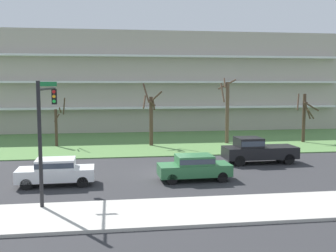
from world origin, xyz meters
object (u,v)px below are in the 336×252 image
at_px(traffic_signal_mast, 46,118).
at_px(sedan_white_center_right, 56,171).
at_px(tree_center, 227,109).
at_px(sedan_green_center_left, 194,166).
at_px(tree_left, 151,116).
at_px(tree_right, 305,116).
at_px(pickup_black_near_left, 257,150).
at_px(tree_far_left, 57,125).

bearing_deg(traffic_signal_mast, sedan_white_center_right, 88.91).
bearing_deg(tree_center, sedan_green_center_left, -113.74).
relative_size(tree_left, traffic_signal_mast, 0.98).
bearing_deg(tree_right, pickup_black_near_left, -132.47).
bearing_deg(tree_far_left, sedan_white_center_right, -83.21).
xyz_separation_m(tree_right, sedan_white_center_right, (-22.27, -13.61, -1.84)).
bearing_deg(tree_far_left, tree_center, -1.14).
xyz_separation_m(tree_left, tree_center, (7.50, 0.41, 0.53)).
bearing_deg(tree_center, sedan_white_center_right, -135.66).
distance_m(tree_far_left, tree_left, 8.74).
distance_m(tree_far_left, traffic_signal_mast, 17.29).
distance_m(tree_center, pickup_black_near_left, 9.93).
height_order(tree_center, sedan_white_center_right, tree_center).
bearing_deg(traffic_signal_mast, tree_right, 36.05).
bearing_deg(sedan_green_center_left, tree_left, 93.33).
relative_size(tree_far_left, sedan_green_center_left, 1.03).
height_order(tree_left, tree_right, tree_left).
xyz_separation_m(tree_far_left, sedan_green_center_left, (9.96, -14.44, -1.21)).
bearing_deg(tree_right, tree_center, 176.23).
distance_m(tree_right, pickup_black_near_left, 12.47).
bearing_deg(sedan_green_center_left, pickup_black_near_left, 36.28).
height_order(tree_right, sedan_white_center_right, tree_right).
xyz_separation_m(sedan_green_center_left, sedan_white_center_right, (-8.24, -0.00, 0.00)).
bearing_deg(tree_left, sedan_green_center_left, -84.65).
height_order(tree_far_left, pickup_black_near_left, tree_far_left).
height_order(tree_right, traffic_signal_mast, traffic_signal_mast).
height_order(tree_left, sedan_green_center_left, tree_left).
bearing_deg(tree_center, tree_right, -3.77).
bearing_deg(pickup_black_near_left, tree_right, -133.85).
xyz_separation_m(tree_right, sedan_green_center_left, (-14.03, -13.61, -1.84)).
bearing_deg(tree_right, sedan_green_center_left, -135.88).
xyz_separation_m(tree_left, sedan_green_center_left, (1.28, -13.71, -1.98)).
xyz_separation_m(tree_far_left, tree_center, (16.17, -0.32, 1.30)).
relative_size(tree_right, traffic_signal_mast, 0.81).
bearing_deg(tree_far_left, sedan_green_center_left, -55.41).
xyz_separation_m(tree_left, traffic_signal_mast, (-7.01, -16.35, 1.32)).
bearing_deg(sedan_white_center_right, tree_left, 61.59).
xyz_separation_m(pickup_black_near_left, sedan_green_center_left, (-5.69, -4.49, -0.14)).
distance_m(tree_left, tree_right, 15.32).
xyz_separation_m(sedan_green_center_left, traffic_signal_mast, (-8.29, -2.64, 3.30)).
relative_size(tree_far_left, pickup_black_near_left, 0.85).
xyz_separation_m(sedan_white_center_right, traffic_signal_mast, (-0.05, -2.64, 3.30)).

